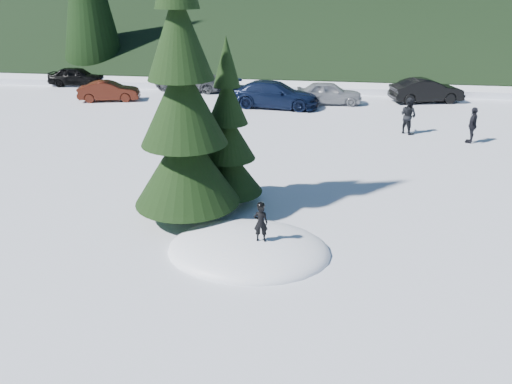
# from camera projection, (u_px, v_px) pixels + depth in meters

# --- Properties ---
(ground) EXTENTS (200.00, 200.00, 0.00)m
(ground) POSITION_uv_depth(u_px,v_px,m) (249.00, 251.00, 13.62)
(ground) COLOR white
(ground) RESTS_ON ground
(snow_mound) EXTENTS (4.48, 3.52, 0.96)m
(snow_mound) POSITION_uv_depth(u_px,v_px,m) (249.00, 251.00, 13.62)
(snow_mound) COLOR white
(snow_mound) RESTS_ON ground
(spruce_tall) EXTENTS (3.20, 3.20, 8.60)m
(spruce_tall) POSITION_uv_depth(u_px,v_px,m) (183.00, 113.00, 14.32)
(spruce_tall) COLOR #311F10
(spruce_tall) RESTS_ON ground
(spruce_short) EXTENTS (2.20, 2.20, 5.37)m
(spruce_short) POSITION_uv_depth(u_px,v_px,m) (228.00, 142.00, 15.92)
(spruce_short) COLOR #311F10
(spruce_short) RESTS_ON ground
(child_skier) EXTENTS (0.39, 0.27, 1.03)m
(child_skier) POSITION_uv_depth(u_px,v_px,m) (261.00, 223.00, 12.97)
(child_skier) COLOR black
(child_skier) RESTS_ON snow_mound
(adult_0) EXTENTS (1.08, 1.08, 1.77)m
(adult_0) POSITION_uv_depth(u_px,v_px,m) (408.00, 116.00, 24.26)
(adult_0) COLOR black
(adult_0) RESTS_ON ground
(adult_1) EXTENTS (0.72, 1.05, 1.66)m
(adult_1) POSITION_uv_depth(u_px,v_px,m) (472.00, 125.00, 22.81)
(adult_1) COLOR black
(adult_1) RESTS_ON ground
(car_0) EXTENTS (4.12, 1.90, 1.37)m
(car_0) POSITION_uv_depth(u_px,v_px,m) (77.00, 76.00, 36.13)
(car_0) COLOR black
(car_0) RESTS_ON ground
(car_1) EXTENTS (3.95, 2.21, 1.23)m
(car_1) POSITION_uv_depth(u_px,v_px,m) (109.00, 91.00, 31.38)
(car_1) COLOR #3F140B
(car_1) RESTS_ON ground
(car_2) EXTENTS (5.46, 3.15, 1.43)m
(car_2) POSITION_uv_depth(u_px,v_px,m) (193.00, 80.00, 34.61)
(car_2) COLOR #484B4F
(car_2) RESTS_ON ground
(car_3) EXTENTS (5.46, 2.68, 1.53)m
(car_3) POSITION_uv_depth(u_px,v_px,m) (275.00, 95.00, 29.62)
(car_3) COLOR black
(car_3) RESTS_ON ground
(car_4) EXTENTS (4.11, 1.92, 1.36)m
(car_4) POSITION_uv_depth(u_px,v_px,m) (329.00, 93.00, 30.51)
(car_4) COLOR gray
(car_4) RESTS_ON ground
(car_5) EXTENTS (4.67, 2.67, 1.46)m
(car_5) POSITION_uv_depth(u_px,v_px,m) (426.00, 91.00, 30.94)
(car_5) COLOR black
(car_5) RESTS_ON ground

